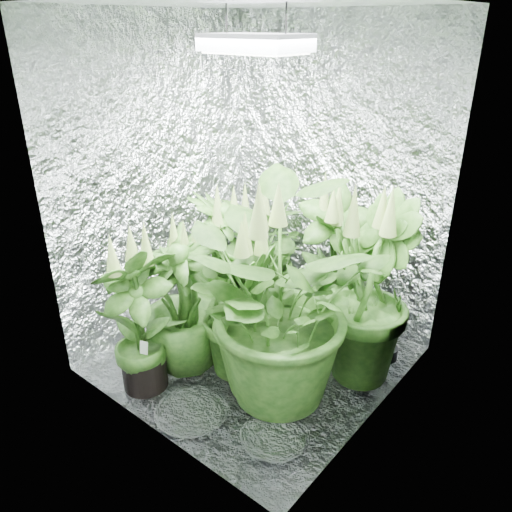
{
  "coord_description": "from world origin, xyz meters",
  "views": [
    {
      "loc": [
        1.64,
        -1.98,
        1.92
      ],
      "look_at": [
        0.01,
        0.0,
        0.71
      ],
      "focal_mm": 35.0,
      "sensor_mm": 36.0,
      "label": 1
    }
  ],
  "objects_px": {
    "plant_b": "(333,264)",
    "plant_c": "(367,294)",
    "plant_f": "(139,319)",
    "plant_h": "(183,303)",
    "plant_d": "(221,265)",
    "grow_lamp": "(255,43)",
    "plant_g": "(241,302)",
    "plant_e": "(271,303)",
    "plant_a": "(262,249)",
    "circulation_fan": "(384,337)"
  },
  "relations": [
    {
      "from": "plant_a",
      "to": "plant_h",
      "type": "xyz_separation_m",
      "value": [
        0.14,
        -0.9,
        0.0
      ]
    },
    {
      "from": "plant_a",
      "to": "circulation_fan",
      "type": "height_order",
      "value": "plant_a"
    },
    {
      "from": "plant_h",
      "to": "plant_e",
      "type": "bearing_deg",
      "value": 9.72
    },
    {
      "from": "grow_lamp",
      "to": "plant_h",
      "type": "distance_m",
      "value": 1.45
    },
    {
      "from": "plant_c",
      "to": "plant_g",
      "type": "relative_size",
      "value": 1.12
    },
    {
      "from": "plant_g",
      "to": "plant_f",
      "type": "bearing_deg",
      "value": -128.48
    },
    {
      "from": "plant_c",
      "to": "plant_e",
      "type": "distance_m",
      "value": 0.58
    },
    {
      "from": "grow_lamp",
      "to": "plant_c",
      "type": "distance_m",
      "value": 1.43
    },
    {
      "from": "plant_b",
      "to": "plant_c",
      "type": "distance_m",
      "value": 0.53
    },
    {
      "from": "plant_e",
      "to": "plant_h",
      "type": "height_order",
      "value": "plant_e"
    },
    {
      "from": "plant_e",
      "to": "plant_d",
      "type": "bearing_deg",
      "value": 152.02
    },
    {
      "from": "plant_b",
      "to": "plant_d",
      "type": "height_order",
      "value": "plant_b"
    },
    {
      "from": "plant_a",
      "to": "plant_e",
      "type": "height_order",
      "value": "plant_e"
    },
    {
      "from": "plant_d",
      "to": "plant_g",
      "type": "height_order",
      "value": "plant_g"
    },
    {
      "from": "plant_b",
      "to": "plant_f",
      "type": "relative_size",
      "value": 1.08
    },
    {
      "from": "plant_f",
      "to": "plant_h",
      "type": "xyz_separation_m",
      "value": [
        0.05,
        0.29,
        -0.01
      ]
    },
    {
      "from": "plant_b",
      "to": "plant_h",
      "type": "distance_m",
      "value": 1.03
    },
    {
      "from": "plant_e",
      "to": "circulation_fan",
      "type": "distance_m",
      "value": 0.93
    },
    {
      "from": "plant_h",
      "to": "plant_g",
      "type": "bearing_deg",
      "value": 27.36
    },
    {
      "from": "plant_d",
      "to": "grow_lamp",
      "type": "bearing_deg",
      "value": -20.68
    },
    {
      "from": "plant_d",
      "to": "plant_a",
      "type": "bearing_deg",
      "value": 88.06
    },
    {
      "from": "plant_c",
      "to": "plant_h",
      "type": "relative_size",
      "value": 1.23
    },
    {
      "from": "grow_lamp",
      "to": "plant_g",
      "type": "xyz_separation_m",
      "value": [
        0.03,
        -0.16,
        -1.34
      ]
    },
    {
      "from": "plant_c",
      "to": "plant_a",
      "type": "bearing_deg",
      "value": 163.41
    },
    {
      "from": "plant_d",
      "to": "plant_h",
      "type": "bearing_deg",
      "value": -72.62
    },
    {
      "from": "plant_f",
      "to": "circulation_fan",
      "type": "xyz_separation_m",
      "value": [
        0.93,
        1.12,
        -0.3
      ]
    },
    {
      "from": "plant_g",
      "to": "plant_c",
      "type": "bearing_deg",
      "value": 38.79
    },
    {
      "from": "plant_a",
      "to": "plant_g",
      "type": "bearing_deg",
      "value": -58.96
    },
    {
      "from": "plant_b",
      "to": "plant_f",
      "type": "bearing_deg",
      "value": -111.82
    },
    {
      "from": "grow_lamp",
      "to": "plant_f",
      "type": "relative_size",
      "value": 0.51
    },
    {
      "from": "plant_f",
      "to": "plant_h",
      "type": "bearing_deg",
      "value": 80.92
    },
    {
      "from": "plant_a",
      "to": "plant_g",
      "type": "distance_m",
      "value": 0.86
    },
    {
      "from": "plant_d",
      "to": "plant_h",
      "type": "height_order",
      "value": "plant_d"
    },
    {
      "from": "plant_b",
      "to": "plant_h",
      "type": "bearing_deg",
      "value": -115.39
    },
    {
      "from": "plant_e",
      "to": "plant_g",
      "type": "height_order",
      "value": "plant_e"
    },
    {
      "from": "plant_e",
      "to": "plant_h",
      "type": "distance_m",
      "value": 0.6
    },
    {
      "from": "plant_g",
      "to": "plant_b",
      "type": "bearing_deg",
      "value": 80.29
    },
    {
      "from": "plant_g",
      "to": "circulation_fan",
      "type": "xyz_separation_m",
      "value": [
        0.58,
        0.68,
        -0.34
      ]
    },
    {
      "from": "plant_a",
      "to": "plant_h",
      "type": "relative_size",
      "value": 0.97
    },
    {
      "from": "plant_h",
      "to": "circulation_fan",
      "type": "bearing_deg",
      "value": 43.31
    },
    {
      "from": "plant_h",
      "to": "plant_c",
      "type": "bearing_deg",
      "value": 35.03
    },
    {
      "from": "grow_lamp",
      "to": "circulation_fan",
      "type": "distance_m",
      "value": 1.86
    },
    {
      "from": "plant_b",
      "to": "plant_e",
      "type": "relative_size",
      "value": 0.83
    },
    {
      "from": "plant_f",
      "to": "plant_c",
      "type": "bearing_deg",
      "value": 44.47
    },
    {
      "from": "grow_lamp",
      "to": "plant_g",
      "type": "height_order",
      "value": "grow_lamp"
    },
    {
      "from": "plant_c",
      "to": "plant_e",
      "type": "xyz_separation_m",
      "value": [
        -0.29,
        -0.5,
        0.06
      ]
    },
    {
      "from": "plant_a",
      "to": "plant_d",
      "type": "bearing_deg",
      "value": -91.94
    },
    {
      "from": "grow_lamp",
      "to": "plant_c",
      "type": "xyz_separation_m",
      "value": [
        0.57,
        0.29,
        -1.28
      ]
    },
    {
      "from": "plant_d",
      "to": "circulation_fan",
      "type": "relative_size",
      "value": 2.87
    },
    {
      "from": "plant_g",
      "to": "grow_lamp",
      "type": "bearing_deg",
      "value": 99.22
    }
  ]
}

